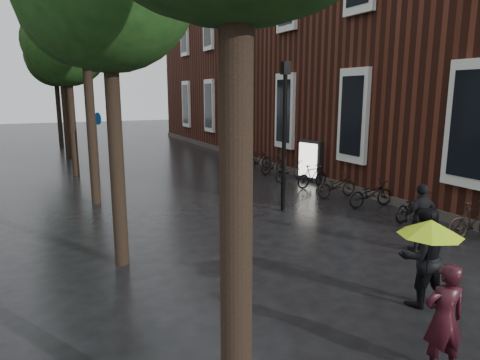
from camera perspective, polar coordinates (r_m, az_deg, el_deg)
brick_building at (r=27.38m, az=11.02°, el=15.77°), size 10.20×33.20×12.00m
street_trees at (r=18.71m, az=-21.38°, el=18.37°), size 4.33×34.03×8.91m
person_burgundy at (r=6.78m, az=25.55°, el=-16.38°), size 0.69×0.56×1.63m
person_black at (r=8.59m, az=23.11°, el=-9.41°), size 1.05×0.90×1.86m
lime_umbrella at (r=7.40m, az=24.07°, el=-5.82°), size 1.01×1.01×1.49m
pedestrian_walking at (r=11.45m, az=23.00°, el=-4.65°), size 1.02×0.48×1.71m
parked_bicycles at (r=17.74m, az=10.20°, el=0.30°), size 2.09×14.79×1.04m
ad_lightbox at (r=19.20m, az=9.34°, el=2.53°), size 0.28×1.21×1.82m
lamp_post at (r=13.89m, az=5.95°, el=7.61°), size 0.25×0.25×4.83m
cycle_sign at (r=20.28m, az=-18.45°, el=5.66°), size 0.16×0.55×3.03m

